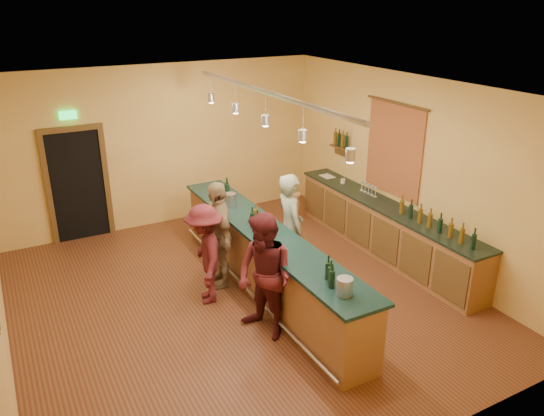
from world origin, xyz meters
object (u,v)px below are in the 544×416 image
back_counter (384,228)px  customer_a (265,277)px  customer_c (205,254)px  tasting_bar (266,257)px  bar_stool (294,200)px  bartender (290,227)px  customer_b (218,234)px

back_counter → customer_a: (-3.06, -1.19, 0.40)m
customer_a → customer_c: size_ratio=1.14×
tasting_bar → customer_c: (-0.93, 0.20, 0.17)m
bar_stool → back_counter: bearing=-70.8°
bartender → tasting_bar: bearing=117.0°
tasting_bar → customer_b: 0.84m
bar_stool → customer_c: bearing=-143.7°
customer_b → bar_stool: customer_b is taller
tasting_bar → customer_b: customer_b is taller
customer_a → customer_b: size_ratio=1.01×
bartender → customer_a: (-1.10, -1.22, -0.02)m
customer_b → customer_c: bearing=-37.4°
tasting_bar → bartender: bartender is taller
tasting_bar → customer_a: bearing=-118.5°
bartender → bar_stool: (1.25, 1.99, -0.43)m
customer_a → customer_b: (0.00, 1.58, -0.01)m
back_counter → bar_stool: back_counter is taller
back_counter → bar_stool: bearing=109.2°
tasting_bar → bar_stool: 2.85m
bartender → customer_b: 1.16m
customer_c → customer_a: bearing=32.1°
bartender → customer_c: (-1.48, -0.01, -0.12)m
customer_b → bar_stool: size_ratio=2.83×
bartender → customer_a: size_ratio=1.02×
tasting_bar → bartender: size_ratio=2.82×
customer_a → bar_stool: 4.00m
back_counter → customer_a: bearing=-158.7°
customer_a → bar_stool: bearing=127.2°
tasting_bar → bar_stool: (1.80, 2.20, -0.13)m
bartender → customer_b: size_ratio=1.03×
bartender → customer_b: (-1.10, 0.36, -0.03)m
tasting_bar → customer_a: size_ratio=2.88×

